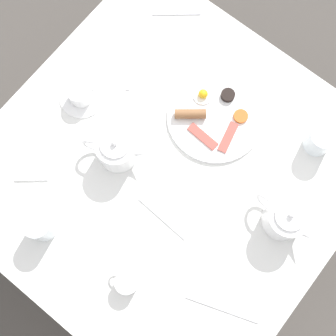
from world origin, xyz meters
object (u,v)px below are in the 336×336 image
Objects in this scene: napkin_folded at (33,159)px; fork_spare at (163,218)px; fork_by_plate at (177,13)px; teacup_with_saucer_right at (81,95)px; teapot_far at (285,218)px; spoon_for_tea at (132,71)px; knife_by_plate at (222,308)px; creamer_jug at (127,283)px; breakfast_plate at (214,116)px; teapot_near at (116,149)px; water_glass_short at (40,226)px; water_glass_tall at (320,140)px.

fork_spare is (-0.44, -0.11, -0.00)m from napkin_folded.
napkin_folded reaches higher than fork_by_plate.
teapot_far is at bearing -174.26° from teacup_with_saucer_right.
fork_by_plate and spoon_for_tea have the same top height.
teapot_far is 1.01× the size of knife_by_plate.
creamer_jug is (-0.49, 0.36, 0.00)m from teacup_with_saucer_right.
breakfast_plate is 2.27× the size of fork_by_plate.
teapot_near is 0.54m from teapot_far.
teacup_with_saucer_right reaches higher than creamer_jug.
water_glass_short reaches higher than knife_by_plate.
teapot_far is at bearing -119.86° from creamer_jug.
water_glass_tall reaches higher than spoon_for_tea.
water_glass_tall is 0.67× the size of fork_by_plate.
spoon_for_tea is (-0.02, 0.26, 0.00)m from fork_by_plate.
fork_spare is at bearing 102.11° from breakfast_plate.
water_glass_tall reaches higher than breakfast_plate.
spoon_for_tea is at bearing -110.95° from teacup_with_saucer_right.
water_glass_short is at bearing 56.04° from water_glass_tall.
fork_spare is at bearing 124.80° from fork_by_plate.
napkin_folded is at bearing -12.53° from creamer_jug.
water_glass_short is at bearing 43.45° from fork_spare.
water_glass_short is 0.58m from spoon_for_tea.
water_glass_short is (0.49, 0.73, 0.01)m from water_glass_tall.
teapot_far is at bearing 158.93° from breakfast_plate.
teacup_with_saucer_right is 0.44m from fork_by_plate.
water_glass_tall is 0.64m from spoon_for_tea.
knife_by_plate is at bearing -83.97° from teapot_far.
teapot_near is 1.51× the size of spoon_for_tea.
napkin_folded is 0.92× the size of fork_spare.
knife_by_plate is at bearing -179.10° from napkin_folded.
water_glass_tall is at bearing 14.42° from teapot_near.
water_glass_tall reaches higher than fork_spare.
creamer_jug is at bearing -73.17° from teapot_near.
knife_by_plate is at bearing 162.03° from fork_spare.
water_glass_tall is 0.87× the size of water_glass_short.
teapot_far is 1.65× the size of spoon_for_tea.
knife_by_plate is at bearing -165.09° from water_glass_short.
spoon_for_tea is (0.12, -0.56, -0.05)m from water_glass_short.
teapot_far is (-0.52, -0.15, 0.00)m from teapot_near.
teacup_with_saucer_right is at bearing -171.01° from teapot_far.
knife_by_plate is 0.80m from spoon_for_tea.
water_glass_tall is (-0.31, -0.13, 0.04)m from breakfast_plate.
breakfast_plate is 0.39m from fork_by_plate.
knife_by_plate is at bearing 148.77° from spoon_for_tea.
creamer_jug is at bearing 119.01° from fork_by_plate.
teapot_far reaches higher than fork_by_plate.
knife_by_plate and fork_spare have the same top height.
spoon_for_tea is (0.42, -0.53, -0.02)m from creamer_jug.
creamer_jug reaches higher than fork_spare.
creamer_jug is (0.25, 0.43, -0.03)m from teapot_far.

